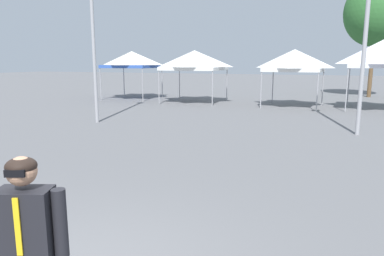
# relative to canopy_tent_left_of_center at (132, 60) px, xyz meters

# --- Properties ---
(canopy_tent_left_of_center) EXTENTS (3.41, 3.41, 3.19)m
(canopy_tent_left_of_center) POSITION_rel_canopy_tent_left_of_center_xyz_m (0.00, 0.00, 0.00)
(canopy_tent_left_of_center) COLOR #9E9EA3
(canopy_tent_left_of_center) RESTS_ON ground
(canopy_tent_far_left) EXTENTS (3.61, 3.61, 3.18)m
(canopy_tent_far_left) POSITION_rel_canopy_tent_left_of_center_xyz_m (4.83, -0.66, -0.05)
(canopy_tent_far_left) COLOR #9E9EA3
(canopy_tent_far_left) RESTS_ON ground
(canopy_tent_behind_center) EXTENTS (3.16, 3.16, 3.17)m
(canopy_tent_behind_center) POSITION_rel_canopy_tent_left_of_center_xyz_m (10.73, -0.57, -0.07)
(canopy_tent_behind_center) COLOR #9E9EA3
(canopy_tent_behind_center) RESTS_ON ground
(canopy_tent_behind_left) EXTENTS (3.35, 3.35, 3.62)m
(canopy_tent_behind_left) POSITION_rel_canopy_tent_left_of_center_xyz_m (15.07, -0.25, 0.27)
(canopy_tent_behind_left) COLOR #9E9EA3
(canopy_tent_behind_left) RESTS_ON ground
(person_foreground) EXTENTS (0.61, 0.38, 1.78)m
(person_foreground) POSITION_rel_canopy_tent_left_of_center_xyz_m (10.93, -19.28, -1.60)
(person_foreground) COLOR #33384C
(person_foreground) RESTS_ON ground
(light_pole_near_lift) EXTENTS (0.36, 0.36, 7.79)m
(light_pole_near_lift) POSITION_rel_canopy_tent_left_of_center_xyz_m (13.81, -7.79, 1.82)
(light_pole_near_lift) COLOR #9E9EA3
(light_pole_near_lift) RESTS_ON ground
(tree_behind_tents_center) EXTENTS (4.23, 4.23, 8.18)m
(tree_behind_tents_center) POSITION_rel_canopy_tent_left_of_center_xyz_m (15.10, 7.33, 3.21)
(tree_behind_tents_center) COLOR brown
(tree_behind_tents_center) RESTS_ON ground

